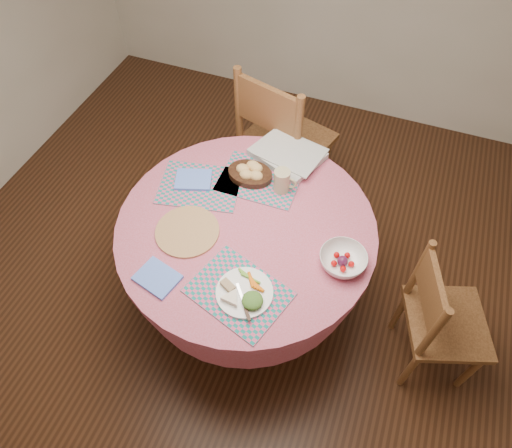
# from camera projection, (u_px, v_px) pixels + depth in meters

# --- Properties ---
(ground) EXTENTS (4.00, 4.00, 0.00)m
(ground) POSITION_uv_depth(u_px,v_px,m) (248.00, 299.00, 2.75)
(ground) COLOR #331C0F
(ground) RESTS_ON ground
(room_envelope) EXTENTS (4.01, 4.01, 2.71)m
(room_envelope) POSITION_uv_depth(u_px,v_px,m) (241.00, 34.00, 1.39)
(room_envelope) COLOR silver
(room_envelope) RESTS_ON ground
(dining_table) EXTENTS (1.24, 1.24, 0.75)m
(dining_table) POSITION_uv_depth(u_px,v_px,m) (247.00, 248.00, 2.31)
(dining_table) COLOR #C45B7A
(dining_table) RESTS_ON ground
(chair_right) EXTENTS (0.48, 0.50, 0.85)m
(chair_right) POSITION_uv_depth(u_px,v_px,m) (439.00, 319.00, 2.19)
(chair_right) COLOR brown
(chair_right) RESTS_ON ground
(chair_back) EXTENTS (0.60, 0.59, 1.06)m
(chair_back) POSITION_uv_depth(u_px,v_px,m) (281.00, 140.00, 2.79)
(chair_back) COLOR brown
(chair_back) RESTS_ON ground
(placemat_front) EXTENTS (0.47, 0.41, 0.01)m
(placemat_front) POSITION_uv_depth(u_px,v_px,m) (239.00, 292.00, 1.93)
(placemat_front) COLOR #167B76
(placemat_front) RESTS_ON dining_table
(placemat_left) EXTENTS (0.45, 0.38, 0.01)m
(placemat_left) POSITION_uv_depth(u_px,v_px,m) (200.00, 186.00, 2.30)
(placemat_left) COLOR #167B76
(placemat_left) RESTS_ON dining_table
(placemat_back) EXTENTS (0.41, 0.31, 0.01)m
(placemat_back) POSITION_uv_depth(u_px,v_px,m) (260.00, 179.00, 2.33)
(placemat_back) COLOR #167B76
(placemat_back) RESTS_ON dining_table
(wicker_trivet) EXTENTS (0.30, 0.30, 0.01)m
(wicker_trivet) POSITION_uv_depth(u_px,v_px,m) (187.00, 231.00, 2.12)
(wicker_trivet) COLOR #A37046
(wicker_trivet) RESTS_ON dining_table
(napkin_near) EXTENTS (0.21, 0.18, 0.01)m
(napkin_near) POSITION_uv_depth(u_px,v_px,m) (157.00, 278.00, 1.97)
(napkin_near) COLOR #5C83EF
(napkin_near) RESTS_ON dining_table
(napkin_far) EXTENTS (0.22, 0.19, 0.01)m
(napkin_far) POSITION_uv_depth(u_px,v_px,m) (193.00, 180.00, 2.31)
(napkin_far) COLOR #5C83EF
(napkin_far) RESTS_ON placemat_left
(dinner_plate) EXTENTS (0.24, 0.24, 0.05)m
(dinner_plate) POSITION_uv_depth(u_px,v_px,m) (246.00, 293.00, 1.91)
(dinner_plate) COLOR white
(dinner_plate) RESTS_ON placemat_front
(bread_bowl) EXTENTS (0.23, 0.23, 0.08)m
(bread_bowl) POSITION_uv_depth(u_px,v_px,m) (250.00, 172.00, 2.31)
(bread_bowl) COLOR black
(bread_bowl) RESTS_ON placemat_back
(latte_mug) EXTENTS (0.12, 0.08, 0.12)m
(latte_mug) POSITION_uv_depth(u_px,v_px,m) (282.00, 181.00, 2.23)
(latte_mug) COLOR tan
(latte_mug) RESTS_ON placemat_back
(fruit_bowl) EXTENTS (0.26, 0.26, 0.07)m
(fruit_bowl) POSITION_uv_depth(u_px,v_px,m) (343.00, 260.00, 2.00)
(fruit_bowl) COLOR white
(fruit_bowl) RESTS_ON dining_table
(newspaper_stack) EXTENTS (0.42, 0.38, 0.04)m
(newspaper_stack) POSITION_uv_depth(u_px,v_px,m) (288.00, 154.00, 2.41)
(newspaper_stack) COLOR silver
(newspaper_stack) RESTS_ON dining_table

